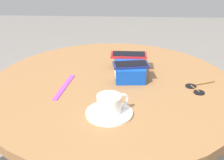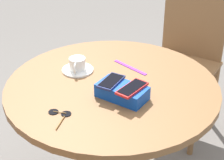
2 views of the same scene
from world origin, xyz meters
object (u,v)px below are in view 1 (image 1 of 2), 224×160
object	(u,v)px
phone_navy	(131,65)
saucer	(110,113)
phone_red	(129,55)
round_table	(112,115)
coffee_cup	(111,104)
sunglasses	(196,88)
phone_box	(129,67)
lanyard_strap	(64,87)

from	to	relation	value
phone_navy	saucer	bearing A→B (deg)	-14.76
phone_red	round_table	bearing A→B (deg)	-22.40
phone_navy	coffee_cup	distance (m)	0.25
saucer	sunglasses	size ratio (longest dim) A/B	1.27
round_table	saucer	world-z (taller)	saucer
phone_box	lanyard_strap	xyz separation A→B (m)	(0.12, -0.23, -0.03)
phone_navy	saucer	xyz separation A→B (m)	(0.25, -0.06, -0.06)
round_table	phone_box	world-z (taller)	phone_box
phone_navy	sunglasses	xyz separation A→B (m)	(0.07, 0.23, -0.06)
round_table	lanyard_strap	distance (m)	0.22
saucer	sunglasses	bearing A→B (deg)	121.38
phone_box	phone_navy	size ratio (longest dim) A/B	1.50
phone_navy	sunglasses	world-z (taller)	phone_navy
saucer	lanyard_strap	bearing A→B (deg)	-135.11
coffee_cup	phone_red	bearing A→B (deg)	170.92
phone_red	coffee_cup	distance (m)	0.35
round_table	lanyard_strap	xyz separation A→B (m)	(0.02, -0.17, 0.13)
phone_box	coffee_cup	bearing A→B (deg)	-10.80
phone_red	saucer	world-z (taller)	phone_red
lanyard_strap	sunglasses	size ratio (longest dim) A/B	1.72
sunglasses	coffee_cup	bearing A→B (deg)	-58.63
round_table	phone_box	size ratio (longest dim) A/B	4.45
phone_red	saucer	distance (m)	0.35
phone_red	saucer	xyz separation A→B (m)	(0.34, -0.06, -0.06)
round_table	coffee_cup	world-z (taller)	coffee_cup
round_table	sunglasses	bearing A→B (deg)	86.62
coffee_cup	lanyard_strap	bearing A→B (deg)	-134.51
phone_red	phone_navy	world-z (taller)	same
lanyard_strap	saucer	bearing A→B (deg)	44.89
coffee_cup	lanyard_strap	size ratio (longest dim) A/B	0.49
phone_box	sunglasses	size ratio (longest dim) A/B	1.82
round_table	sunglasses	world-z (taller)	sunglasses
phone_navy	saucer	size ratio (longest dim) A/B	0.96
lanyard_strap	sunglasses	xyz separation A→B (m)	(-0.01, 0.47, 0.00)
lanyard_strap	phone_box	bearing A→B (deg)	118.01
phone_box	phone_navy	distance (m)	0.06
phone_red	lanyard_strap	xyz separation A→B (m)	(0.17, -0.23, -0.06)
lanyard_strap	phone_navy	bearing A→B (deg)	106.91
round_table	saucer	xyz separation A→B (m)	(0.20, 0.00, 0.13)
coffee_cup	sunglasses	distance (m)	0.35
phone_navy	lanyard_strap	xyz separation A→B (m)	(0.07, -0.24, -0.06)
saucer	coffee_cup	distance (m)	0.03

